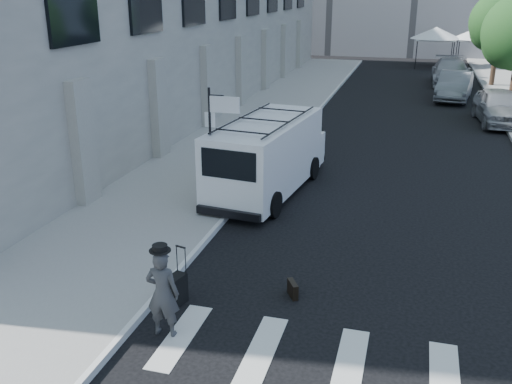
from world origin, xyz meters
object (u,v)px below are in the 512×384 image
Objects in this scene: businessman at (163,294)px; suitcase at (177,289)px; briefcase at (293,289)px; parked_car_a at (500,107)px; parked_car_c at (451,72)px; cargo_van at (268,155)px; parked_car_b at (455,86)px.

businessman reaches higher than suitcase.
parked_car_a is at bearing 42.36° from briefcase.
businessman reaches higher than parked_car_c.
parked_car_a is (8.28, 12.33, -0.37)m from cargo_van.
parked_car_a is at bearing 62.83° from cargo_van.
suitcase is 26.34m from parked_car_b.
businessman is 0.30× the size of parked_car_c.
parked_car_a is 1.00× the size of parked_car_b.
suitcase is at bearing -96.42° from parked_car_b.
briefcase is 0.09× the size of parked_car_b.
businessman reaches higher than briefcase.
parked_car_b is (6.54, 25.51, 0.48)m from suitcase.
businessman is at bearing -101.29° from parked_car_c.
parked_car_c is (6.32, 32.28, -0.02)m from businessman.
briefcase is at bearing -138.73° from businessman.
cargo_van is (0.06, 7.29, 0.88)m from suitcase.
cargo_van reaches higher than briefcase.
parked_car_b reaches higher than briefcase.
businessman is at bearing -82.21° from cargo_van.
businessman is 0.36× the size of parked_car_b.
briefcase is 0.36× the size of suitcase.
suitcase is at bearing -83.79° from cargo_van.
briefcase is 0.07× the size of cargo_van.
briefcase is at bearing -112.73° from parked_car_a.
suitcase is at bearing -117.76° from parked_car_a.
suitcase is at bearing -102.06° from parked_car_c.
parked_car_c is at bearing 97.96° from parked_car_b.
parked_car_b is (-1.80, 5.89, -0.02)m from parked_car_a.
parked_car_c is (6.54, 31.17, 0.53)m from suitcase.
cargo_van reaches higher than parked_car_b.
businessman is 3.98× the size of briefcase.
cargo_van is at bearing -128.60° from parked_car_a.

